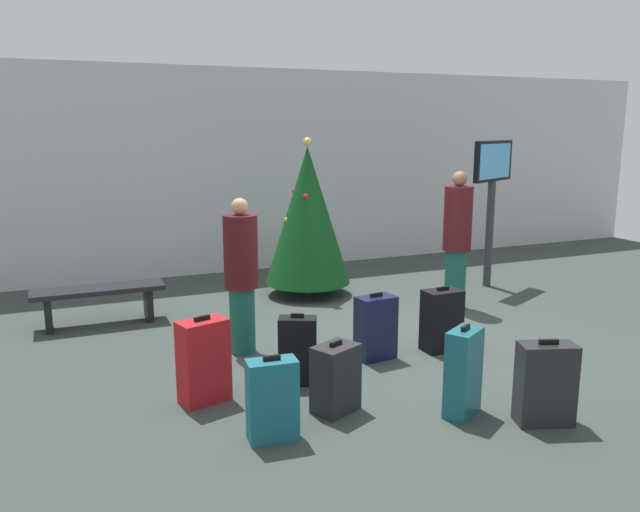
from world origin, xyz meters
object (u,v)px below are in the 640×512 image
Objects in this scene: suitcase_1 at (463,372)px; suitcase_6 at (442,320)px; suitcase_5 at (298,351)px; traveller_1 at (457,237)px; suitcase_0 at (204,361)px; suitcase_3 at (376,328)px; suitcase_7 at (546,384)px; traveller_0 at (241,273)px; flight_info_kiosk at (492,183)px; waiting_bench at (99,296)px; suitcase_2 at (336,378)px; suitcase_4 at (272,400)px; holiday_tree at (308,215)px.

suitcase_1 is 1.58m from suitcase_6.
suitcase_6 reaches higher than suitcase_5.
suitcase_0 is (-3.80, -1.63, -0.60)m from traveller_1.
suitcase_7 is (0.59, -1.87, 0.01)m from suitcase_3.
suitcase_3 reaches higher than suitcase_5.
suitcase_1 is (1.31, -2.20, -0.51)m from traveller_0.
flight_info_kiosk reaches higher than suitcase_7.
flight_info_kiosk reaches higher than waiting_bench.
suitcase_6 is 0.99× the size of suitcase_7.
suitcase_3 is at bearing 175.42° from suitcase_6.
suitcase_5 is 0.97× the size of suitcase_6.
suitcase_2 is at bearing -132.52° from suitcase_3.
suitcase_5 is (0.57, 0.95, 0.00)m from suitcase_4.
holiday_tree is at bearing 99.89° from suitcase_6.
suitcase_6 reaches higher than suitcase_3.
flight_info_kiosk reaches higher than suitcase_4.
traveller_0 is 1.85m from suitcase_2.
flight_info_kiosk reaches higher than suitcase_2.
suitcase_1 is 1.09× the size of suitcase_7.
suitcase_4 is 1.11m from suitcase_5.
suitcase_3 reaches higher than waiting_bench.
waiting_bench is at bearing 125.00° from suitcase_1.
suitcase_4 is at bearing 172.63° from suitcase_1.
holiday_tree is at bearing 66.53° from suitcase_5.
traveller_0 reaches higher than suitcase_5.
suitcase_2 is 0.87× the size of suitcase_7.
suitcase_5 is at bearing -113.47° from holiday_tree.
traveller_1 is 2.58× the size of suitcase_3.
suitcase_6 is 1.82m from suitcase_7.
holiday_tree is 3.85m from suitcase_0.
waiting_bench is 2.19m from traveller_0.
waiting_bench is 5.31m from suitcase_7.
traveller_1 is 2.33× the size of suitcase_1.
suitcase_3 is at bearing 47.48° from suitcase_2.
suitcase_4 is (-1.64, 0.21, -0.05)m from suitcase_1.
holiday_tree is 3.05m from waiting_bench.
waiting_bench is 2.18× the size of suitcase_6.
holiday_tree is 1.23× the size of traveller_1.
suitcase_4 reaches higher than waiting_bench.
waiting_bench is 2.16× the size of suitcase_7.
suitcase_1 is (-2.99, -3.56, -1.22)m from flight_info_kiosk.
traveller_0 is at bearing 125.28° from suitcase_7.
traveller_0 reaches higher than suitcase_3.
traveller_1 is at bearing 34.13° from suitcase_3.
suitcase_4 is (-1.57, -1.26, -0.01)m from suitcase_3.
suitcase_0 is 2.93m from suitcase_7.
suitcase_7 reaches higher than suitcase_4.
traveller_0 is 1.37m from suitcase_0.
suitcase_6 is (0.48, -2.75, -0.83)m from holiday_tree.
suitcase_2 is at bearing 21.79° from suitcase_4.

